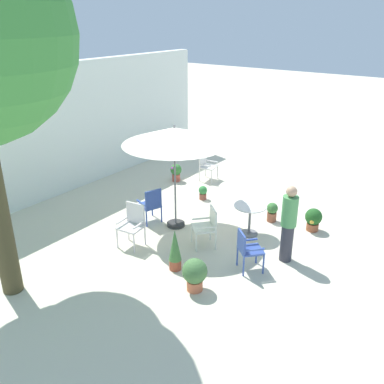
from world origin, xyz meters
TOP-DOWN VIEW (x-y plane):
  - ground_plane at (0.00, 0.00)m, footprint 60.00×60.00m
  - villa_facade at (0.00, 4.56)m, footprint 10.51×0.30m
  - patio_umbrella_0 at (-0.49, 0.52)m, footprint 2.40×2.40m
  - cafe_table_0 at (0.20, -1.15)m, footprint 0.76×0.76m
  - patio_chair_0 at (2.55, 1.69)m, footprint 0.55×0.53m
  - patio_chair_1 at (-0.82, -0.64)m, footprint 0.68×0.68m
  - patio_chair_2 at (-0.71, 1.12)m, footprint 0.60×0.62m
  - patio_chair_3 at (-1.17, -1.84)m, footprint 0.63×0.63m
  - patio_chair_4 at (-1.77, 0.71)m, footprint 0.50×0.55m
  - potted_plant_0 at (-2.00, -0.66)m, footprint 0.26×0.26m
  - potted_plant_1 at (1.23, 0.90)m, footprint 0.24×0.24m
  - potted_plant_2 at (1.13, -1.27)m, footprint 0.28×0.28m
  - potted_plant_3 at (-2.33, -1.39)m, footprint 0.48×0.48m
  - potted_plant_4 at (1.89, 2.37)m, footprint 0.35×0.35m
  - potted_plant_5 at (1.26, -2.29)m, footprint 0.42×0.40m
  - standing_person at (-0.34, -2.32)m, footprint 0.44×0.44m

SIDE VIEW (x-z plane):
  - ground_plane at x=0.00m, z-range 0.00..0.00m
  - potted_plant_1 at x=1.23m, z-range 0.01..0.40m
  - potted_plant_2 at x=1.13m, z-range 0.02..0.52m
  - potted_plant_5 at x=1.26m, z-range 0.03..0.59m
  - potted_plant_4 at x=1.89m, z-range 0.04..0.59m
  - potted_plant_3 at x=-2.33m, z-range 0.04..0.69m
  - potted_plant_0 at x=-2.00m, z-range 0.01..0.91m
  - patio_chair_0 at x=2.55m, z-range 0.07..0.92m
  - patio_chair_3 at x=-1.17m, z-range 0.08..0.95m
  - patio_chair_2 at x=-0.71m, z-range 0.06..0.97m
  - patio_chair_1 at x=-0.82m, z-range 0.07..0.97m
  - cafe_table_0 at x=0.20m, z-range 0.15..0.89m
  - patio_chair_4 at x=-1.77m, z-range 0.07..1.06m
  - standing_person at x=-0.34m, z-range 0.03..1.71m
  - villa_facade at x=0.00m, z-range 0.00..3.62m
  - patio_umbrella_0 at x=-0.49m, z-range 1.00..3.53m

